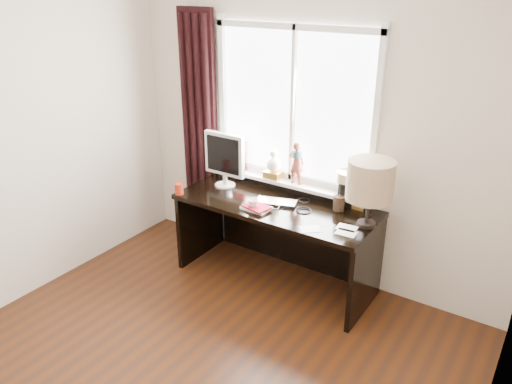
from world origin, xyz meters
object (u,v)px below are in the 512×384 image
Objects in this scene: mug at (253,204)px; monitor at (224,157)px; desk at (281,225)px; table_lamp at (370,181)px; laptop at (277,202)px; red_cup at (179,189)px.

mug is 0.60m from monitor.
desk is 3.47× the size of monitor.
desk is 0.99m from table_lamp.
laptop is 0.22m from mug.
mug is at bearing -165.52° from table_lamp.
table_lamp is at bearing -14.82° from laptop.
table_lamp is (0.78, -0.07, 0.61)m from desk.
monitor is (0.22, 0.37, 0.23)m from red_cup.
monitor is at bearing 151.37° from mug.
desk is 0.78m from monitor.
table_lamp is (0.88, 0.23, 0.32)m from mug.
laptop is at bearing -177.42° from table_lamp.
desk is at bearing 76.82° from laptop.
laptop is 0.28m from desk.
monitor is (-0.58, -0.03, 0.52)m from desk.
laptop is 0.86m from red_cup.
mug reaches higher than desk.
laptop is at bearing 20.05° from red_cup.
monitor is (-0.59, 0.07, 0.26)m from laptop.
desk is at bearing 2.98° from monitor.
red_cup is at bearing -177.35° from laptop.
monitor is 0.94× the size of table_lamp.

